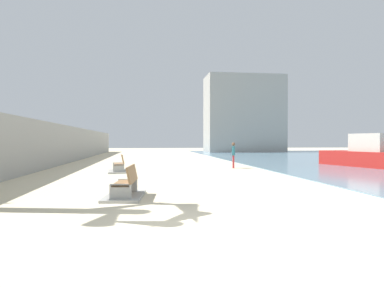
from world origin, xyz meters
TOP-DOWN VIEW (x-y plane):
  - ground_plane at (0.00, 18.00)m, footprint 120.00×120.00m
  - seawall at (-7.50, 18.00)m, footprint 0.80×64.00m
  - bench_near at (-1.69, 3.69)m, footprint 1.29×2.19m
  - bench_far at (-2.57, 12.55)m, footprint 1.29×2.19m
  - person_walking at (4.45, 14.40)m, footprint 0.26×0.51m
  - boat_far_left at (13.46, 14.41)m, footprint 3.48×6.06m
  - harbor_building at (14.23, 46.00)m, footprint 12.00×6.00m

SIDE VIEW (x-z plane):
  - ground_plane at x=0.00m, z-range 0.00..0.00m
  - bench_near at x=-1.69m, z-range -0.26..0.72m
  - bench_far at x=-2.57m, z-range -0.26..0.72m
  - boat_far_left at x=13.46m, z-range -0.26..1.92m
  - person_walking at x=4.45m, z-range 0.13..1.78m
  - seawall at x=-7.50m, z-range 0.00..2.93m
  - harbor_building at x=14.23m, z-range 0.00..11.93m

